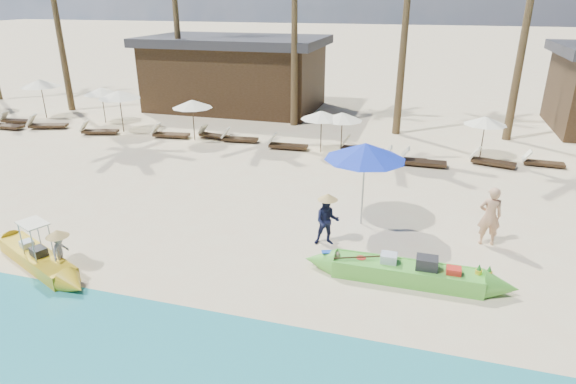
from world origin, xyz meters
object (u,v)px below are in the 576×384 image
(green_canoe, at_px, (406,272))
(blue_umbrella, at_px, (365,151))
(yellow_canoe, at_px, (37,258))
(tourist, at_px, (490,216))

(green_canoe, height_order, blue_umbrella, blue_umbrella)
(blue_umbrella, bearing_deg, green_canoe, -62.40)
(green_canoe, xyz_separation_m, yellow_canoe, (-9.26, -1.92, -0.03))
(blue_umbrella, bearing_deg, yellow_canoe, -147.97)
(green_canoe, bearing_deg, blue_umbrella, 117.72)
(yellow_canoe, distance_m, blue_umbrella, 9.37)
(yellow_canoe, bearing_deg, green_canoe, 35.59)
(green_canoe, relative_size, yellow_canoe, 1.22)
(green_canoe, distance_m, tourist, 3.38)
(yellow_canoe, relative_size, tourist, 2.74)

